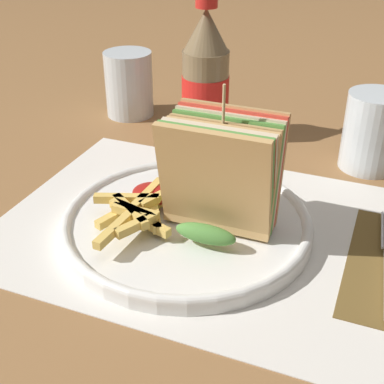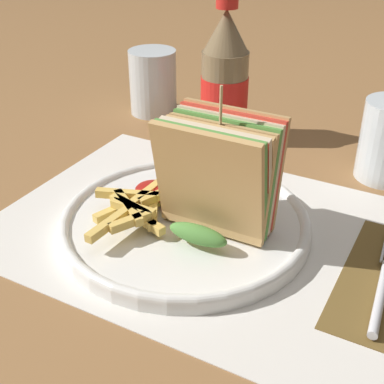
{
  "view_description": "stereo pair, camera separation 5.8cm",
  "coord_description": "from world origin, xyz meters",
  "px_view_note": "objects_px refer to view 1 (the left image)",
  "views": [
    {
      "loc": [
        0.18,
        -0.45,
        0.34
      ],
      "look_at": [
        -0.01,
        0.02,
        0.04
      ],
      "focal_mm": 50.0,
      "sensor_mm": 36.0,
      "label": 1
    },
    {
      "loc": [
        0.23,
        -0.43,
        0.34
      ],
      "look_at": [
        -0.01,
        0.02,
        0.04
      ],
      "focal_mm": 50.0,
      "sensor_mm": 36.0,
      "label": 2
    }
  ],
  "objects_px": {
    "plate_main": "(185,224)",
    "coke_bottle_near": "(206,79)",
    "club_sandwich": "(221,175)",
    "glass_near": "(372,136)",
    "glass_far": "(129,84)"
  },
  "relations": [
    {
      "from": "plate_main",
      "to": "coke_bottle_near",
      "type": "distance_m",
      "value": 0.27
    },
    {
      "from": "club_sandwich",
      "to": "glass_near",
      "type": "relative_size",
      "value": 1.5
    },
    {
      "from": "glass_near",
      "to": "coke_bottle_near",
      "type": "bearing_deg",
      "value": 177.03
    },
    {
      "from": "plate_main",
      "to": "glass_near",
      "type": "relative_size",
      "value": 2.67
    },
    {
      "from": "coke_bottle_near",
      "to": "glass_near",
      "type": "distance_m",
      "value": 0.24
    },
    {
      "from": "plate_main",
      "to": "glass_near",
      "type": "height_order",
      "value": "glass_near"
    },
    {
      "from": "glass_far",
      "to": "glass_near",
      "type": "bearing_deg",
      "value": -7.13
    },
    {
      "from": "club_sandwich",
      "to": "glass_far",
      "type": "relative_size",
      "value": 1.5
    },
    {
      "from": "glass_near",
      "to": "glass_far",
      "type": "bearing_deg",
      "value": 172.87
    },
    {
      "from": "glass_near",
      "to": "glass_far",
      "type": "height_order",
      "value": "same"
    },
    {
      "from": "plate_main",
      "to": "glass_near",
      "type": "bearing_deg",
      "value": 54.3
    },
    {
      "from": "plate_main",
      "to": "glass_near",
      "type": "xyz_separation_m",
      "value": [
        0.17,
        0.23,
        0.03
      ]
    },
    {
      "from": "glass_near",
      "to": "plate_main",
      "type": "bearing_deg",
      "value": -125.7
    },
    {
      "from": "club_sandwich",
      "to": "coke_bottle_near",
      "type": "bearing_deg",
      "value": 114.1
    },
    {
      "from": "plate_main",
      "to": "glass_near",
      "type": "distance_m",
      "value": 0.29
    }
  ]
}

